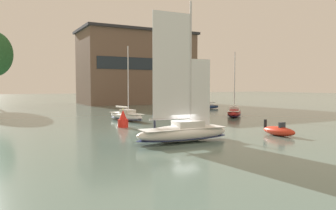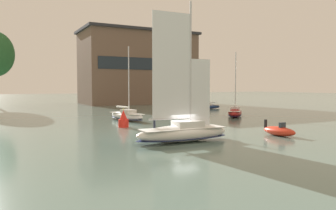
{
  "view_description": "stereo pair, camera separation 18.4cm",
  "coord_description": "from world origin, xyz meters",
  "views": [
    {
      "loc": [
        -15.41,
        -25.65,
        5.14
      ],
      "look_at": [
        0.0,
        3.0,
        3.24
      ],
      "focal_mm": 35.0,
      "sensor_mm": 36.0,
      "label": 1
    },
    {
      "loc": [
        -15.25,
        -25.74,
        5.14
      ],
      "look_at": [
        0.0,
        3.0,
        3.24
      ],
      "focal_mm": 35.0,
      "sensor_mm": 36.0,
      "label": 2
    }
  ],
  "objects": [
    {
      "name": "sailboat_moored_mid_channel",
      "position": [
        20.39,
        17.38,
        0.74
      ],
      "size": [
        6.91,
        7.37,
        10.87
      ],
      "color": "maroon",
      "rests_on": "ground"
    },
    {
      "name": "ground_plane",
      "position": [
        0.0,
        0.0,
        0.0
      ],
      "size": [
        400.0,
        400.0,
        0.0
      ],
      "primitive_type": "plane",
      "color": "slate"
    },
    {
      "name": "motor_tender",
      "position": [
        10.63,
        -1.46,
        0.49
      ],
      "size": [
        1.69,
        3.97,
        1.51
      ],
      "color": "red",
      "rests_on": "ground"
    },
    {
      "name": "sailboat_moored_far_slip",
      "position": [
        27.12,
        34.81,
        0.53
      ],
      "size": [
        5.84,
        2.48,
        7.8
      ],
      "color": "navy",
      "rests_on": "ground"
    },
    {
      "name": "sailboat_moored_outer_mooring",
      "position": [
        2.09,
        20.07,
        0.74
      ],
      "size": [
        3.77,
        8.22,
        10.92
      ],
      "color": "silver",
      "rests_on": "ground"
    },
    {
      "name": "waterfront_building",
      "position": [
        22.5,
        64.42,
        10.52
      ],
      "size": [
        33.25,
        17.68,
        20.96
      ],
      "color": "brown",
      "rests_on": "ground"
    },
    {
      "name": "channel_buoy",
      "position": [
        -1.14,
        12.71,
        0.93
      ],
      "size": [
        1.3,
        1.3,
        2.32
      ],
      "color": "red",
      "rests_on": "ground"
    },
    {
      "name": "sailboat_main",
      "position": [
        0.01,
        0.0,
        1.03
      ],
      "size": [
        9.4,
        2.84,
        12.84
      ],
      "color": "white",
      "rests_on": "ground"
    }
  ]
}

